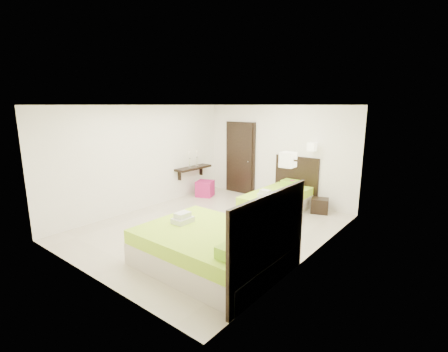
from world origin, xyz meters
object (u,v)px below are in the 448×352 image
Objects in this scene: bed_double at (214,247)px; ottoman at (205,189)px; bed_single at (279,200)px; nightstand at (320,206)px.

ottoman is at bearing 133.97° from bed_double.
bed_single reaches higher than nightstand.
ottoman reaches higher than nightstand.
nightstand is at bearing 11.41° from ottoman.
bed_single is 1.01m from nightstand.
bed_double is 5.65× the size of nightstand.
bed_single is 0.89× the size of bed_double.
bed_double reaches higher than ottoman.
ottoman is (-2.39, -0.07, -0.08)m from bed_single.
bed_single reaches higher than ottoman.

